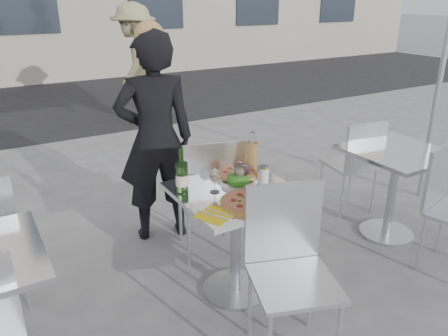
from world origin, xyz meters
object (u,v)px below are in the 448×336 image
main_table (236,221)px  wineglass_white_a (215,176)px  napkin_right (285,194)px  chair_far (211,189)px  woman_diner (156,140)px  chair_near (289,258)px  side_chair_rfar (356,159)px  side_table_right (395,175)px  wineglass_red_a (245,170)px  salad_plate (238,181)px  wineglass_white_b (239,172)px  pedestrian_b (136,65)px  pizza_near (250,202)px  wineglass_red_b (239,166)px  pizza_far (237,174)px  napkin_left (215,215)px  sugar_shaker (264,174)px  wine_bottle (182,176)px  carafe (252,157)px

main_table → wineglass_white_a: bearing=157.9°
wineglass_white_a → napkin_right: wineglass_white_a is taller
chair_far → woman_diner: 0.62m
chair_near → side_chair_rfar: chair_near is taller
side_table_right → wineglass_red_a: 1.45m
salad_plate → chair_near: bearing=-94.6°
side_table_right → side_chair_rfar: size_ratio=0.85×
chair_far → wineglass_white_b: bearing=101.8°
main_table → pedestrian_b: 4.46m
main_table → pizza_near: bearing=-98.4°
woman_diner → wineglass_red_b: size_ratio=10.58×
chair_far → wineglass_white_a: bearing=80.0°
side_table_right → pizza_far: pizza_far is taller
wineglass_red_a → napkin_left: wineglass_red_a is taller
main_table → wineglass_white_a: (-0.13, 0.05, 0.32)m
pizza_far → sugar_shaker: 0.19m
chair_near → sugar_shaker: 0.66m
napkin_right → pedestrian_b: bearing=84.3°
woman_diner → pizza_far: (0.26, -0.78, -0.07)m
pizza_near → wine_bottle: (-0.28, 0.33, 0.10)m
napkin_left → pizza_far: bearing=20.0°
main_table → pizza_far: size_ratio=2.35×
side_chair_rfar → napkin_right: side_chair_rfar is taller
side_table_right → pedestrian_b: size_ratio=0.42×
pedestrian_b → napkin_left: pedestrian_b is taller
wine_bottle → napkin_left: 0.37m
side_chair_rfar → napkin_right: (-1.32, -0.65, 0.23)m
wine_bottle → carafe: bearing=6.2°
carafe → chair_far: bearing=123.4°
side_table_right → wine_bottle: size_ratio=2.54×
salad_plate → wineglass_white_b: bearing=-110.3°
pedestrian_b → wineglass_white_a: size_ratio=11.39×
pedestrian_b → wineglass_red_b: 4.32m
pizza_near → wineglass_white_a: (-0.10, 0.25, 0.10)m
salad_plate → wineglass_white_a: (-0.17, -0.00, 0.07)m
woman_diner → napkin_left: (-0.14, -1.19, -0.08)m
pizza_near → salad_plate: bearing=72.9°
wineglass_white_b → napkin_right: bearing=-49.7°
woman_diner → wine_bottle: woman_diner is taller
wineglass_white_a → pizza_far: bearing=29.3°
pedestrian_b → pizza_near: pedestrian_b is taller
main_table → salad_plate: (0.05, 0.05, 0.25)m
sugar_shaker → napkin_left: sugar_shaker is taller
wine_bottle → carafe: (0.54, 0.06, 0.00)m
side_chair_rfar → pedestrian_b: 3.95m
main_table → wine_bottle: 0.46m
side_table_right → wineglass_red_b: (-1.41, 0.10, 0.32)m
side_chair_rfar → salad_plate: side_chair_rfar is taller
chair_far → sugar_shaker: size_ratio=8.93×
woman_diner → napkin_right: (0.36, -1.17, -0.08)m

